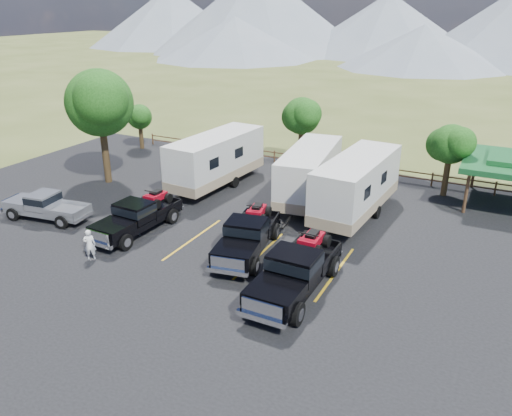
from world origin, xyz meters
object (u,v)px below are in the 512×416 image
at_px(tree_big_nw, 99,103).
at_px(pickup_silver, 46,206).
at_px(trailer_right, 357,186).
at_px(trailer_center, 309,174).
at_px(rig_left, 138,215).
at_px(person_a, 90,245).
at_px(person_b, 136,221).
at_px(rig_center, 248,234).
at_px(rig_right, 296,269).
at_px(trailer_left, 216,160).

bearing_deg(tree_big_nw, pickup_silver, -77.44).
height_order(tree_big_nw, trailer_right, tree_big_nw).
bearing_deg(trailer_center, rig_left, -134.79).
height_order(trailer_right, person_a, trailer_right).
bearing_deg(person_b, trailer_center, 29.63).
xyz_separation_m(rig_left, rig_center, (6.53, 0.57, 0.04)).
height_order(rig_left, rig_right, rig_right).
bearing_deg(person_b, pickup_silver, 159.77).
bearing_deg(trailer_left, person_a, -85.62).
bearing_deg(rig_left, rig_center, 7.06).
relative_size(rig_center, person_b, 3.67).
xyz_separation_m(trailer_left, person_b, (0.30, -8.89, -0.97)).
xyz_separation_m(rig_center, person_b, (-6.27, -1.09, -0.12)).
relative_size(trailer_left, trailer_right, 0.99).
distance_m(trailer_left, person_b, 8.95).
bearing_deg(trailer_right, rig_right, -85.39).
relative_size(rig_right, trailer_center, 0.68).
xyz_separation_m(rig_right, person_b, (-9.87, 1.20, -0.19)).
bearing_deg(rig_left, trailer_right, 39.37).
relative_size(tree_big_nw, rig_right, 1.17).
xyz_separation_m(rig_center, pickup_silver, (-12.38, -1.68, -0.16)).
relative_size(rig_left, rig_right, 0.90).
distance_m(trailer_right, person_b, 12.69).
xyz_separation_m(rig_right, pickup_silver, (-15.98, 0.61, -0.24)).
distance_m(pickup_silver, person_a, 6.37).
distance_m(rig_left, person_b, 0.59).
bearing_deg(trailer_center, person_b, -132.12).
relative_size(rig_center, trailer_left, 0.63).
bearing_deg(person_a, person_b, -131.90).
bearing_deg(trailer_center, pickup_silver, -149.35).
bearing_deg(tree_big_nw, person_b, -38.77).
bearing_deg(tree_big_nw, rig_center, -19.89).
relative_size(tree_big_nw, pickup_silver, 1.42).
height_order(trailer_center, person_a, trailer_center).
height_order(trailer_left, person_b, trailer_left).
bearing_deg(pickup_silver, trailer_center, 120.20).
bearing_deg(trailer_center, person_a, -125.73).
relative_size(trailer_right, person_a, 6.43).
xyz_separation_m(trailer_center, trailer_right, (3.36, -1.08, 0.09)).
relative_size(rig_center, rig_right, 0.97).
bearing_deg(trailer_left, tree_big_nw, -154.91).
bearing_deg(trailer_left, rig_left, -85.48).
relative_size(trailer_left, trailer_center, 1.04).
bearing_deg(tree_big_nw, trailer_right, 6.60).
distance_m(trailer_center, person_a, 14.02).
distance_m(rig_right, trailer_left, 14.35).
distance_m(rig_center, person_b, 6.36).
xyz_separation_m(tree_big_nw, person_b, (7.60, -6.11, -4.68)).
relative_size(rig_left, person_a, 3.78).
bearing_deg(rig_center, rig_left, 174.07).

